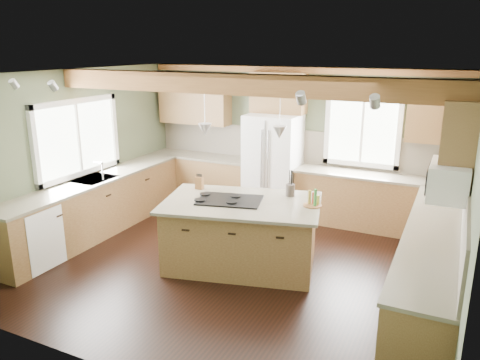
% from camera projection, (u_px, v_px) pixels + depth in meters
% --- Properties ---
extents(floor, '(5.60, 5.60, 0.00)m').
position_uv_depth(floor, '(235.00, 264.00, 6.54)').
color(floor, black).
rests_on(floor, ground).
extents(ceiling, '(5.60, 5.60, 0.00)m').
position_uv_depth(ceiling, '(235.00, 74.00, 5.82)').
color(ceiling, silver).
rests_on(ceiling, wall_back).
extents(wall_back, '(5.60, 0.00, 5.60)m').
position_uv_depth(wall_back, '(297.00, 141.00, 8.35)').
color(wall_back, '#49533B').
rests_on(wall_back, ground).
extents(wall_left, '(0.00, 5.00, 5.00)m').
position_uv_depth(wall_left, '(75.00, 154.00, 7.34)').
color(wall_left, '#49533B').
rests_on(wall_left, ground).
extents(wall_right, '(0.00, 5.00, 5.00)m').
position_uv_depth(wall_right, '(469.00, 204.00, 5.02)').
color(wall_right, '#49533B').
rests_on(wall_right, ground).
extents(ceiling_beam, '(5.55, 0.26, 0.26)m').
position_uv_depth(ceiling_beam, '(236.00, 84.00, 5.89)').
color(ceiling_beam, brown).
rests_on(ceiling_beam, ceiling).
extents(soffit_trim, '(5.55, 0.20, 0.10)m').
position_uv_depth(soffit_trim, '(297.00, 70.00, 7.92)').
color(soffit_trim, brown).
rests_on(soffit_trim, ceiling).
extents(backsplash_back, '(5.58, 0.03, 0.58)m').
position_uv_depth(backsplash_back, '(296.00, 146.00, 8.36)').
color(backsplash_back, brown).
rests_on(backsplash_back, wall_back).
extents(backsplash_right, '(0.03, 3.70, 0.58)m').
position_uv_depth(backsplash_right, '(466.00, 210.00, 5.09)').
color(backsplash_right, brown).
rests_on(backsplash_right, wall_right).
extents(base_cab_back_left, '(2.02, 0.60, 0.88)m').
position_uv_depth(base_cab_back_left, '(202.00, 179.00, 9.07)').
color(base_cab_back_left, brown).
rests_on(base_cab_back_left, floor).
extents(counter_back_left, '(2.06, 0.64, 0.04)m').
position_uv_depth(counter_back_left, '(202.00, 156.00, 8.94)').
color(counter_back_left, '#4E4739').
rests_on(counter_back_left, base_cab_back_left).
extents(base_cab_back_right, '(2.62, 0.60, 0.88)m').
position_uv_depth(base_cab_back_right, '(375.00, 203.00, 7.71)').
color(base_cab_back_right, brown).
rests_on(base_cab_back_right, floor).
extents(counter_back_right, '(2.66, 0.64, 0.04)m').
position_uv_depth(counter_back_right, '(377.00, 176.00, 7.58)').
color(counter_back_right, '#4E4739').
rests_on(counter_back_right, base_cab_back_right).
extents(base_cab_left, '(0.60, 3.70, 0.88)m').
position_uv_depth(base_cab_left, '(97.00, 207.00, 7.50)').
color(base_cab_left, brown).
rests_on(base_cab_left, floor).
extents(counter_left, '(0.64, 3.74, 0.04)m').
position_uv_depth(counter_left, '(94.00, 180.00, 7.37)').
color(counter_left, '#4E4739').
rests_on(counter_left, base_cab_left).
extents(base_cab_right, '(0.60, 3.70, 0.88)m').
position_uv_depth(base_cab_right, '(430.00, 269.00, 5.43)').
color(base_cab_right, brown).
rests_on(base_cab_right, floor).
extents(counter_right, '(0.64, 3.74, 0.04)m').
position_uv_depth(counter_right, '(435.00, 232.00, 5.30)').
color(counter_right, '#4E4739').
rests_on(counter_right, base_cab_right).
extents(upper_cab_back_left, '(1.40, 0.35, 0.90)m').
position_uv_depth(upper_cab_back_left, '(195.00, 100.00, 8.84)').
color(upper_cab_back_left, brown).
rests_on(upper_cab_back_left, wall_back).
extents(upper_cab_over_fridge, '(0.96, 0.35, 0.70)m').
position_uv_depth(upper_cab_over_fridge, '(279.00, 93.00, 8.08)').
color(upper_cab_over_fridge, brown).
rests_on(upper_cab_over_fridge, wall_back).
extents(upper_cab_right, '(0.35, 2.20, 0.90)m').
position_uv_depth(upper_cab_right, '(461.00, 130.00, 5.69)').
color(upper_cab_right, brown).
rests_on(upper_cab_right, wall_right).
extents(upper_cab_back_corner, '(0.90, 0.35, 0.90)m').
position_uv_depth(upper_cab_back_corner, '(439.00, 113.00, 7.06)').
color(upper_cab_back_corner, brown).
rests_on(upper_cab_back_corner, wall_back).
extents(window_left, '(0.04, 1.60, 1.05)m').
position_uv_depth(window_left, '(77.00, 138.00, 7.31)').
color(window_left, white).
rests_on(window_left, wall_left).
extents(window_back, '(1.10, 0.04, 1.00)m').
position_uv_depth(window_back, '(362.00, 132.00, 7.78)').
color(window_back, white).
rests_on(window_back, wall_back).
extents(sink, '(0.50, 0.65, 0.03)m').
position_uv_depth(sink, '(94.00, 179.00, 7.37)').
color(sink, '#262628').
rests_on(sink, counter_left).
extents(faucet, '(0.02, 0.02, 0.28)m').
position_uv_depth(faucet, '(103.00, 172.00, 7.26)').
color(faucet, '#B2B2B7').
rests_on(faucet, sink).
extents(dishwasher, '(0.60, 0.60, 0.84)m').
position_uv_depth(dishwasher, '(31.00, 237.00, 6.37)').
color(dishwasher, white).
rests_on(dishwasher, floor).
extents(oven, '(0.60, 0.72, 0.84)m').
position_uv_depth(oven, '(418.00, 328.00, 4.31)').
color(oven, white).
rests_on(oven, floor).
extents(microwave, '(0.40, 0.70, 0.38)m').
position_uv_depth(microwave, '(449.00, 180.00, 5.00)').
color(microwave, white).
rests_on(microwave, wall_right).
extents(pendant_left, '(0.18, 0.18, 0.16)m').
position_uv_depth(pendant_left, '(205.00, 130.00, 6.11)').
color(pendant_left, '#B2B2B7').
rests_on(pendant_left, ceiling).
extents(pendant_right, '(0.18, 0.18, 0.16)m').
position_uv_depth(pendant_right, '(279.00, 132.00, 5.92)').
color(pendant_right, '#B2B2B7').
rests_on(pendant_right, ceiling).
extents(refrigerator, '(0.90, 0.74, 1.80)m').
position_uv_depth(refrigerator, '(273.00, 165.00, 8.25)').
color(refrigerator, white).
rests_on(refrigerator, floor).
extents(island, '(2.19, 1.64, 0.88)m').
position_uv_depth(island, '(242.00, 235.00, 6.41)').
color(island, brown).
rests_on(island, floor).
extents(island_top, '(2.35, 1.79, 0.04)m').
position_uv_depth(island_top, '(242.00, 203.00, 6.29)').
color(island_top, '#4E4739').
rests_on(island_top, island).
extents(cooktop, '(0.96, 0.75, 0.02)m').
position_uv_depth(cooktop, '(230.00, 200.00, 6.31)').
color(cooktop, black).
rests_on(cooktop, island_top).
extents(knife_block, '(0.12, 0.09, 0.18)m').
position_uv_depth(knife_block, '(199.00, 183.00, 6.81)').
color(knife_block, brown).
rests_on(knife_block, island_top).
extents(utensil_crock, '(0.16, 0.16, 0.17)m').
position_uv_depth(utensil_crock, '(290.00, 190.00, 6.50)').
color(utensil_crock, '#443D37').
rests_on(utensil_crock, island_top).
extents(bottle_tray, '(0.25, 0.25, 0.23)m').
position_uv_depth(bottle_tray, '(313.00, 198.00, 6.08)').
color(bottle_tray, brown).
rests_on(bottle_tray, island_top).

